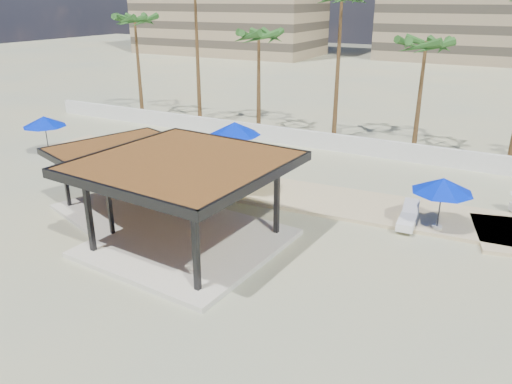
# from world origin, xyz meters

# --- Properties ---
(ground) EXTENTS (200.00, 200.00, 0.00)m
(ground) POSITION_xyz_m (0.00, 0.00, 0.00)
(ground) COLOR tan
(ground) RESTS_ON ground
(promenade) EXTENTS (44.45, 7.97, 0.24)m
(promenade) POSITION_xyz_m (2.00, 7.67, 0.06)
(promenade) COLOR #C6B284
(promenade) RESTS_ON ground
(boundary_wall) EXTENTS (56.00, 0.30, 1.20)m
(boundary_wall) POSITION_xyz_m (0.00, 16.00, 0.60)
(boundary_wall) COLOR silver
(boundary_wall) RESTS_ON ground
(pavilion_central) EXTENTS (8.22, 8.22, 3.88)m
(pavilion_central) POSITION_xyz_m (-2.54, -0.51, 2.32)
(pavilion_central) COLOR beige
(pavilion_central) RESTS_ON ground
(pavilion_west) EXTENTS (7.89, 7.89, 3.16)m
(pavilion_west) POSITION_xyz_m (-7.34, 1.37, 1.89)
(pavilion_west) COLOR beige
(pavilion_west) RESTS_ON ground
(umbrella_a) EXTENTS (3.36, 3.36, 2.52)m
(umbrella_a) POSITION_xyz_m (-18.50, 5.80, 2.34)
(umbrella_a) COLOR beige
(umbrella_a) RESTS_ON promenade
(umbrella_b) EXTENTS (2.92, 2.92, 2.46)m
(umbrella_b) POSITION_xyz_m (-3.27, 5.80, 2.29)
(umbrella_b) COLOR beige
(umbrella_b) RESTS_ON promenade
(umbrella_d) EXTENTS (3.12, 3.12, 2.42)m
(umbrella_d) POSITION_xyz_m (6.65, 5.96, 2.26)
(umbrella_d) COLOR beige
(umbrella_d) RESTS_ON promenade
(umbrella_f) EXTENTS (4.23, 4.23, 2.84)m
(umbrella_f) POSITION_xyz_m (-5.90, 9.20, 2.62)
(umbrella_f) COLOR beige
(umbrella_f) RESTS_ON promenade
(lounger_a) EXTENTS (1.17, 2.16, 0.78)m
(lounger_a) POSITION_xyz_m (-11.54, 5.85, 0.37)
(lounger_a) COLOR silver
(lounger_a) RESTS_ON promenade
(lounger_b) EXTENTS (0.89, 2.31, 0.86)m
(lounger_b) POSITION_xyz_m (5.35, 5.85, 0.39)
(lounger_b) COLOR silver
(lounger_b) RESTS_ON promenade
(palm_a) EXTENTS (3.00, 3.00, 9.07)m
(palm_a) POSITION_xyz_m (-21.00, 18.30, 7.92)
(palm_a) COLOR brown
(palm_a) RESTS_ON ground
(palm_c) EXTENTS (3.00, 3.00, 8.18)m
(palm_c) POSITION_xyz_m (-9.00, 18.10, 7.08)
(palm_c) COLOR brown
(palm_c) RESTS_ON ground
(palm_d) EXTENTS (3.00, 3.00, 10.85)m
(palm_d) POSITION_xyz_m (-3.00, 18.90, 9.58)
(palm_d) COLOR brown
(palm_d) RESTS_ON ground
(palm_e) EXTENTS (3.00, 3.00, 8.01)m
(palm_e) POSITION_xyz_m (3.00, 18.40, 6.92)
(palm_e) COLOR brown
(palm_e) RESTS_ON ground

